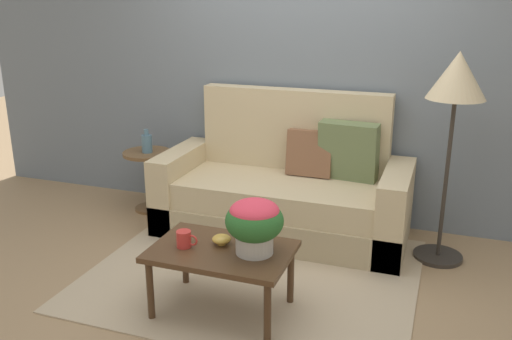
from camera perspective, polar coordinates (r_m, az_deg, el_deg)
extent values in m
plane|color=#997A56|center=(3.92, -0.63, -11.18)|extent=(14.00, 14.00, 0.00)
cube|color=slate|center=(4.72, 5.06, 12.31)|extent=(6.40, 0.12, 2.91)
cube|color=tan|center=(3.97, -0.26, -10.64)|extent=(2.24, 1.88, 0.01)
cube|color=tan|center=(4.55, 2.64, -5.11)|extent=(2.01, 0.86, 0.26)
cube|color=tan|center=(4.44, 2.60, -2.42)|extent=(1.60, 0.78, 0.21)
cube|color=tan|center=(4.69, 4.02, 2.83)|extent=(1.60, 0.16, 0.91)
cube|color=tan|center=(4.80, -7.66, -1.56)|extent=(0.20, 0.86, 0.64)
cube|color=tan|center=(4.32, 14.20, -4.20)|extent=(0.20, 0.86, 0.64)
cube|color=#607047|center=(4.44, 9.55, 1.94)|extent=(0.48, 0.22, 0.48)
cube|color=brown|center=(4.52, 5.63, 1.77)|extent=(0.37, 0.18, 0.39)
cylinder|color=#442D1B|center=(3.45, -10.90, -12.13)|extent=(0.04, 0.04, 0.39)
cylinder|color=#442D1B|center=(3.17, 1.19, -14.62)|extent=(0.04, 0.04, 0.39)
cylinder|color=#442D1B|center=(3.80, -7.37, -8.96)|extent=(0.04, 0.04, 0.39)
cylinder|color=#442D1B|center=(3.55, 3.61, -10.84)|extent=(0.04, 0.04, 0.39)
cube|color=#4C331E|center=(3.37, -3.59, -8.40)|extent=(0.85, 0.56, 0.03)
cylinder|color=brown|center=(5.18, -10.87, -3.90)|extent=(0.28, 0.28, 0.03)
cylinder|color=brown|center=(5.09, -11.04, -1.15)|extent=(0.05, 0.05, 0.50)
cylinder|color=brown|center=(5.01, -11.22, 1.71)|extent=(0.43, 0.43, 0.03)
cylinder|color=#2D2823|center=(4.41, 18.29, -8.46)|extent=(0.36, 0.36, 0.03)
cylinder|color=#2D2823|center=(4.19, 19.08, -1.00)|extent=(0.03, 0.03, 1.18)
cone|color=#C6B289|center=(4.02, 20.17, 9.21)|extent=(0.40, 0.40, 0.33)
cylinder|color=#B7B2A8|center=(3.29, -0.16, -7.57)|extent=(0.22, 0.22, 0.12)
ellipsoid|color=#286028|center=(3.23, -0.16, -5.29)|extent=(0.35, 0.35, 0.24)
ellipsoid|color=#DB384C|center=(3.20, -0.16, -4.29)|extent=(0.29, 0.29, 0.13)
cylinder|color=red|center=(3.39, -7.49, -7.10)|extent=(0.09, 0.09, 0.10)
torus|color=red|center=(3.37, -6.61, -7.25)|extent=(0.07, 0.01, 0.07)
cylinder|color=gold|center=(3.42, -3.59, -7.54)|extent=(0.05, 0.05, 0.02)
ellipsoid|color=gold|center=(3.41, -3.59, -7.15)|extent=(0.12, 0.12, 0.05)
cylinder|color=slate|center=(4.96, -11.23, 2.68)|extent=(0.09, 0.09, 0.16)
cylinder|color=slate|center=(4.94, -11.31, 3.86)|extent=(0.04, 0.04, 0.05)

